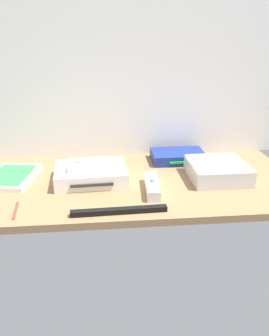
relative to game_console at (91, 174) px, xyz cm
name	(u,v)px	position (x,y,z in cm)	size (l,w,h in cm)	color
ground_plane	(134,183)	(13.04, -0.90, -3.20)	(100.00, 48.00, 2.00)	#936D47
back_wall	(127,64)	(13.04, 23.70, 29.80)	(110.00, 1.20, 64.00)	white
game_console	(91,174)	(0.00, 0.00, 0.00)	(21.78, 17.31, 4.40)	white
mini_computer	(218,170)	(38.40, -1.99, 0.44)	(17.06, 17.06, 5.30)	silver
game_case	(11,177)	(-24.47, 3.76, -1.44)	(16.35, 20.86, 1.56)	white
network_router	(178,156)	(29.69, 14.51, -0.50)	(18.01, 12.41, 3.40)	navy
remote_wand	(152,186)	(17.23, -8.89, -0.69)	(4.51, 14.99, 3.40)	white
remote_classic_pad	(93,165)	(0.70, -0.68, 3.21)	(14.53, 8.24, 2.40)	white
sensor_bar	(119,211)	(7.25, -21.02, -1.50)	(24.00, 1.80, 1.40)	black
stylus_pen	(15,210)	(-18.64, -17.21, -1.85)	(0.70, 0.70, 9.00)	red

